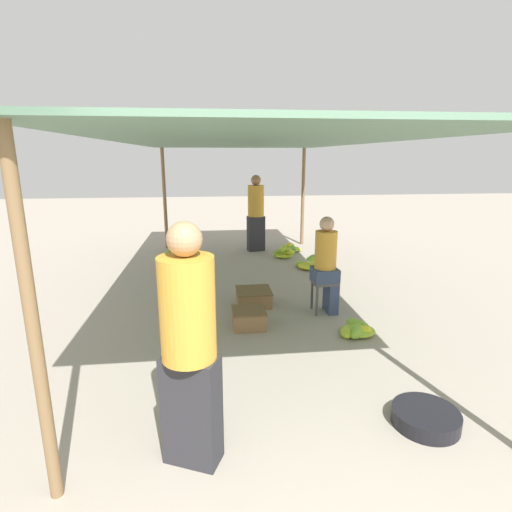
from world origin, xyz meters
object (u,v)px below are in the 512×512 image
Objects in this scene: vendor_foreground at (189,345)px; stool at (324,287)px; banana_pile_right_1 at (357,330)px; crate_near at (254,297)px; banana_pile_right_0 at (312,264)px; basin_black at (426,417)px; banana_pile_left_1 at (176,250)px; crate_mid at (249,318)px; shopper_walking_mid at (256,212)px; banana_pile_left_0 at (184,259)px; banana_pile_right_2 at (290,248)px; vendor_seated at (327,263)px; banana_pile_right_3 at (284,253)px.

vendor_foreground is 3.77× the size of stool.
stool is 0.92× the size of banana_pile_right_1.
crate_near is (0.78, 3.07, -0.80)m from vendor_foreground.
banana_pile_right_0 reaches higher than crate_near.
banana_pile_left_1 is (-2.51, 6.27, 0.02)m from basin_black.
crate_mid is at bearing -160.97° from stool.
banana_pile_right_0 is 0.37× the size of shopper_walking_mid.
basin_black is 1.07× the size of banana_pile_left_0.
crate_near is at bearing 75.76° from vendor_foreground.
vendor_seated is at bearing -93.90° from banana_pile_right_2.
crate_near is at bearing 110.88° from basin_black.
banana_pile_left_1 reaches higher than basin_black.
banana_pile_left_0 is 1.19× the size of crate_mid.
vendor_seated is 2.11× the size of banana_pile_right_0.
banana_pile_right_0 is at bearing -84.36° from banana_pile_right_2.
banana_pile_right_2 is 3.51m from crate_near.
banana_pile_right_1 is at bearing -58.21° from banana_pile_left_0.
shopper_walking_mid is at bearing 3.07° from banana_pile_left_1.
banana_pile_right_3 is at bearing -113.99° from banana_pile_right_2.
banana_pile_right_0 reaches higher than banana_pile_left_0.
vendor_seated is 0.78× the size of shopper_walking_mid.
stool is 2.30m from banana_pile_right_0.
basin_black is 6.76m from banana_pile_left_1.
banana_pile_right_0 is at bearing -60.41° from shopper_walking_mid.
banana_pile_right_3 reaches higher than crate_near.
stool is at bearing 178.12° from vendor_seated.
crate_near is at bearing -110.44° from banana_pile_right_2.
crate_near is (-0.98, -2.73, 0.00)m from banana_pile_right_3.
stool is 3.68m from banana_pile_left_0.
vendor_foreground is 2.84m from banana_pile_right_1.
crate_mid is at bearing -97.84° from shopper_walking_mid.
shopper_walking_mid is (-0.67, 6.37, 0.84)m from basin_black.
vendor_foreground is 6.52m from banana_pile_left_1.
vendor_seated is 2.33× the size of banana_pile_right_2.
banana_pile_left_1 is 1.20× the size of crate_mid.
shopper_walking_mid is at bearing 82.80° from crate_near.
shopper_walking_mid reaches higher than basin_black.
banana_pile_right_0 is (0.39, 2.25, -0.64)m from vendor_seated.
stool is at bearing -23.30° from crate_near.
vendor_seated is 3.74m from banana_pile_left_0.
banana_pile_left_1 is at bearing 95.55° from vendor_foreground.
banana_pile_left_0 is at bearing 112.57° from basin_black.
vendor_seated reaches higher than banana_pile_right_1.
crate_near is (-1.16, 1.18, 0.05)m from banana_pile_right_1.
vendor_foreground is 1.01× the size of shopper_walking_mid.
vendor_foreground reaches higher than crate_near.
shopper_walking_mid is at bearing 97.53° from stool.
banana_pile_right_2 reaches higher than banana_pile_right_1.
banana_pile_right_0 is (2.77, -1.54, -0.01)m from banana_pile_left_1.
banana_pile_right_2 is at bearing -1.91° from banana_pile_left_1.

